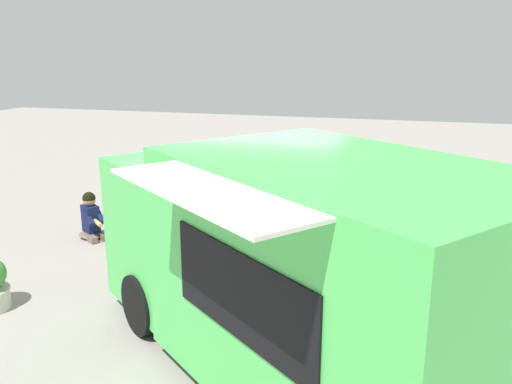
{
  "coord_description": "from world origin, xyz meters",
  "views": [
    {
      "loc": [
        -6.44,
        -1.97,
        3.28
      ],
      "look_at": [
        2.04,
        0.48,
        0.92
      ],
      "focal_mm": 37.4,
      "sensor_mm": 36.0,
      "label": 1
    }
  ],
  "objects": [
    {
      "name": "plaza_bench",
      "position": [
        3.55,
        -3.34,
        0.38
      ],
      "size": [
        1.81,
        0.81,
        0.5
      ],
      "color": "#46401E",
      "rests_on": "ground_plane"
    },
    {
      "name": "person_customer",
      "position": [
        1.45,
        3.38,
        0.34
      ],
      "size": [
        0.67,
        0.74,
        0.85
      ],
      "color": "#715D54",
      "rests_on": "ground_plane"
    },
    {
      "name": "planter_flowering_far",
      "position": [
        3.13,
        0.5,
        0.31
      ],
      "size": [
        0.46,
        0.46,
        0.62
      ],
      "color": "beige",
      "rests_on": "ground_plane"
    },
    {
      "name": "trash_bin",
      "position": [
        4.52,
        2.4,
        0.48
      ],
      "size": [
        0.55,
        0.55,
        0.94
      ],
      "color": "#224F2E",
      "rests_on": "ground_plane"
    },
    {
      "name": "ground_plane",
      "position": [
        0.0,
        0.0,
        0.0
      ],
      "size": [
        40.0,
        40.0,
        0.0
      ],
      "primitive_type": "plane",
      "color": "#9C948D"
    },
    {
      "name": "food_truck",
      "position": [
        -1.53,
        -0.95,
        1.14
      ],
      "size": [
        4.78,
        5.19,
        2.35
      ],
      "color": "#4FD05B",
      "rests_on": "ground_plane"
    }
  ]
}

